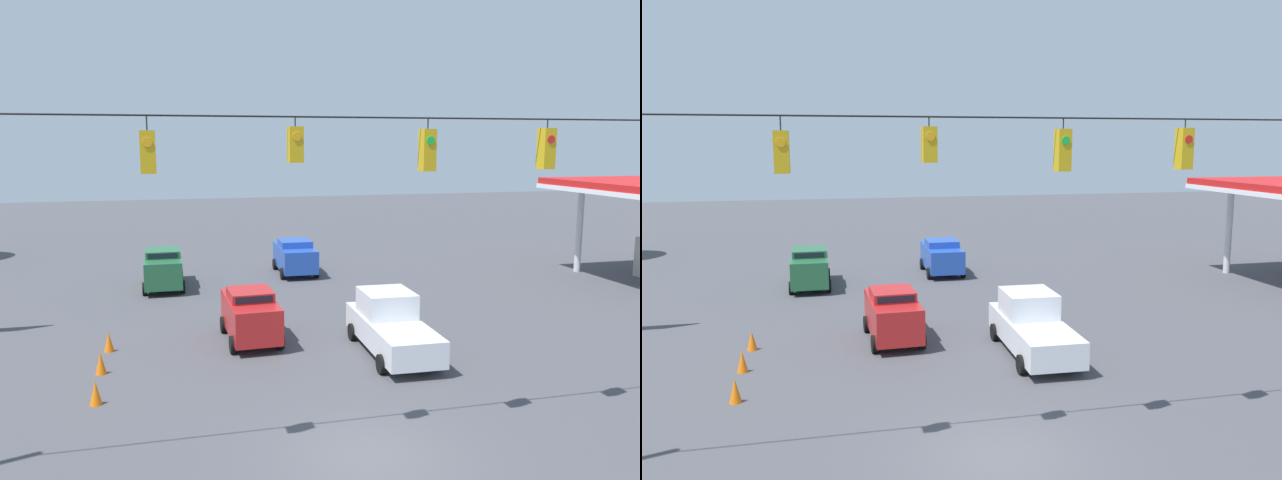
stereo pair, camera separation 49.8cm
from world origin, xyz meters
The scene contains 9 objects.
ground_plane centered at (0.00, 0.00, 0.00)m, with size 140.00×140.00×0.00m, color #47474C.
overhead_signal_span centered at (-0.08, -0.65, 5.48)m, with size 23.82×0.38×8.42m.
sedan_green_withflow_far centered at (4.66, -19.08, 1.05)m, with size 2.03×4.51×2.01m.
sedan_blue_oncoming_deep centered at (-2.60, -20.84, 1.01)m, with size 2.17×4.29×1.93m.
pickup_truck_white_crossing_near centered at (-3.13, -6.87, 0.98)m, with size 2.26×5.50×2.12m.
sedan_red_withflow_mid centered at (1.51, -9.39, 1.02)m, with size 2.04×3.98×1.96m.
traffic_cone_nearest centered at (6.60, -4.67, 0.36)m, with size 0.35×0.35×0.71m, color orange.
traffic_cone_second centered at (6.68, -7.15, 0.36)m, with size 0.35×0.35×0.71m, color orange.
traffic_cone_third centered at (6.60, -9.37, 0.36)m, with size 0.35×0.35×0.71m, color orange.
Camera 1 is at (4.52, 13.20, 7.41)m, focal length 35.00 mm.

